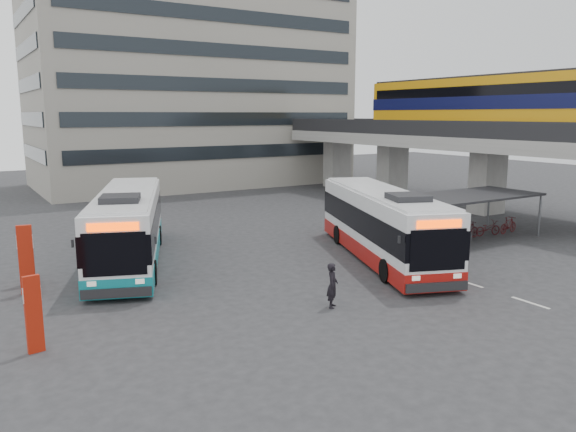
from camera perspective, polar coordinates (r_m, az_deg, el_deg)
ground at (r=25.38m, az=8.90°, el=-5.89°), size 120.00×120.00×0.00m
viaduct at (r=43.86m, az=17.33°, el=8.81°), size 8.00×32.00×9.68m
bike_shelter at (r=32.97m, az=16.86°, el=0.11°), size 10.00×4.00×2.54m
office_block at (r=58.98m, az=-9.90°, el=15.48°), size 30.00×15.00×25.00m
road_markings at (r=25.06m, az=17.78°, el=-6.47°), size 0.15×7.60×0.01m
bus_main at (r=27.86m, az=9.55°, el=-0.89°), size 6.82×12.42×3.63m
bus_teal at (r=27.86m, az=-15.90°, el=-1.10°), size 6.85×12.60×3.68m
pedestrian at (r=20.80m, az=4.54°, el=-7.04°), size 0.70×0.72×1.67m
sign_totem_south at (r=18.45m, az=-24.44°, el=-8.96°), size 0.52×0.22×2.38m
sign_totem_mid at (r=24.38m, az=-25.05°, el=-3.96°), size 0.60×0.29×2.78m
sign_totem_north at (r=25.65m, az=-24.99°, el=-3.61°), size 0.53×0.28×2.49m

